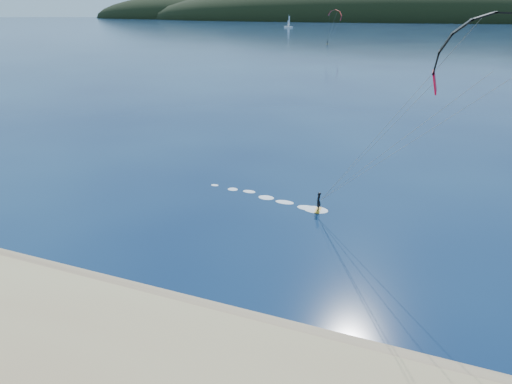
% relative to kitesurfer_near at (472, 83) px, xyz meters
% --- Properties ---
extents(ground, '(1800.00, 1800.00, 0.00)m').
position_rel_kitesurfer_near_xyz_m(ground, '(-13.28, -14.69, -11.11)').
color(ground, '#071538').
rests_on(ground, ground).
extents(wet_sand, '(220.00, 2.50, 0.10)m').
position_rel_kitesurfer_near_xyz_m(wet_sand, '(-13.28, -10.19, -11.06)').
color(wet_sand, '#8C6F51').
rests_on(wet_sand, ground).
extents(headland, '(1200.00, 310.00, 140.00)m').
position_rel_kitesurfer_near_xyz_m(headland, '(-12.65, 730.59, -11.11)').
color(headland, black).
rests_on(headland, ground).
extents(kitesurfer_near, '(23.86, 8.07, 15.48)m').
position_rel_kitesurfer_near_xyz_m(kitesurfer_near, '(0.00, 0.00, 0.00)').
color(kitesurfer_near, '#C08416').
rests_on(kitesurfer_near, ground).
extents(kitesurfer_far, '(7.67, 6.20, 14.39)m').
position_rel_kitesurfer_near_xyz_m(kitesurfer_far, '(-47.62, 183.48, 0.57)').
color(kitesurfer_far, '#C08416').
rests_on(kitesurfer_far, ground).
extents(sailboat, '(7.97, 5.06, 11.21)m').
position_rel_kitesurfer_near_xyz_m(sailboat, '(-132.56, 382.80, -10.28)').
color(sailboat, white).
rests_on(sailboat, ground).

